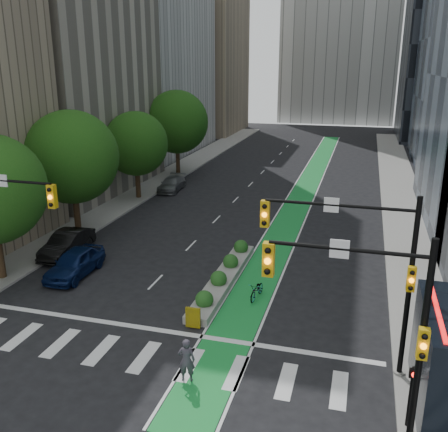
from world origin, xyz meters
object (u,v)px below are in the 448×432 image
Objects in this scene: parked_car_left_near at (75,263)px; pedestrian_far at (432,317)px; median_planter at (224,276)px; bicycle at (257,290)px; parked_car_left_far at (172,184)px; parked_car_left_mid at (67,244)px; cyclist at (186,360)px.

parked_car_left_near is 19.07m from pedestrian_far.
median_planter is at bearing -42.77° from pedestrian_far.
median_planter is at bearing 155.18° from bicycle.
median_planter is at bearing -64.13° from parked_car_left_far.
parked_car_left_near reaches higher than parked_car_left_mid.
cyclist reaches higher than parked_car_left_near.
parked_car_left_near is 3.44m from parked_car_left_mid.
parked_car_left_near is at bearing -31.27° from pedestrian_far.
median_planter is 5.65× the size of cyclist.
cyclist is at bearing -39.30° from parked_car_left_near.
parked_car_left_far is at bearing -72.07° from pedestrian_far.
cyclist is 29.84m from parked_car_left_far.
parked_car_left_far is (-1.90, 19.92, -0.13)m from parked_car_left_near.
parked_car_left_far reaches higher than median_planter.
parked_car_left_mid is 17.28m from parked_car_left_far.
pedestrian_far reaches higher than median_planter.
bicycle is 10.70m from parked_car_left_near.
cyclist is (1.06, -9.04, 0.54)m from median_planter.
parked_car_left_mid is (-11.76, 10.27, -0.14)m from cyclist.
median_planter is 10.97m from pedestrian_far.
parked_car_left_mid is at bearing -52.75° from cyclist.
parked_car_left_far is at bearing -79.02° from cyclist.
parked_car_left_near reaches higher than bicycle.
median_planter is 5.77× the size of pedestrian_far.
parked_car_left_far reaches higher than bicycle.
parked_car_left_mid is (-2.20, 2.65, -0.01)m from parked_car_left_near.
median_planter is 10.78m from parked_car_left_mid.
cyclist is at bearing 5.94° from pedestrian_far.
bicycle is (2.19, -1.39, 0.08)m from median_planter.
parked_car_left_near is at bearing -172.23° from bicycle.
median_planter is 2.19× the size of parked_car_left_mid.
pedestrian_far is (18.99, -1.74, 0.26)m from parked_car_left_near.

